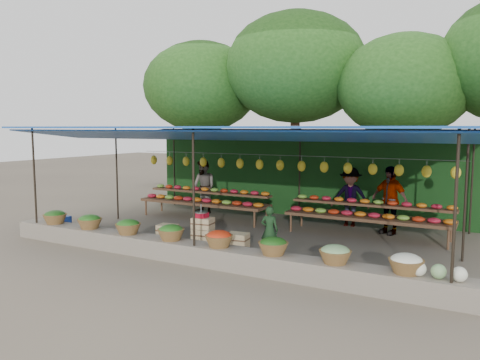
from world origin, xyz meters
The scene contains 16 objects.
ground centered at (0.00, 0.00, 0.00)m, with size 60.00×60.00×0.00m, color brown.
stone_curb centered at (0.00, -2.75, 0.20)m, with size 10.60×0.55×0.40m, color slate.
stall_canopy centered at (0.00, 0.06, 2.68)m, with size 10.80×6.60×2.82m.
produce_baskets centered at (-0.10, -2.75, 0.56)m, with size 8.98×0.58×0.34m.
netting_backdrop centered at (0.00, 3.15, 1.25)m, with size 10.60×0.06×2.50m, color #1C481A.
tree_row centered at (0.50, 6.09, 4.70)m, with size 16.51×5.50×7.12m.
fruit_table_left centered at (-2.49, 1.35, 0.61)m, with size 4.21×0.95×0.93m.
fruit_table_right centered at (2.51, 1.35, 0.61)m, with size 4.21×0.95×0.93m.
crate_counter centered at (-0.46, -1.92, 0.31)m, with size 2.39×0.39×0.77m.
weighing_scale centered at (-0.48, -1.92, 0.84)m, with size 0.29×0.29×0.31m.
vendor_seated centered at (1.01, -1.44, 0.54)m, with size 0.39×0.26×1.08m, color #19381B.
customer_left centered at (-2.98, 2.05, 0.87)m, with size 0.85×0.66×1.74m, color slate.
customer_mid centered at (1.74, 2.38, 0.84)m, with size 1.08×0.62×1.67m, color slate.
customer_right centered at (2.92, 1.90, 0.90)m, with size 1.05×0.44×1.80m, color slate.
blue_crate_front centered at (-5.42, -1.63, 0.15)m, with size 0.50×0.36×0.30m, color navy.
blue_crate_back centered at (-4.08, -1.86, 0.13)m, with size 0.44×0.32×0.26m, color navy.
Camera 1 is at (5.29, -10.63, 2.80)m, focal length 35.00 mm.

